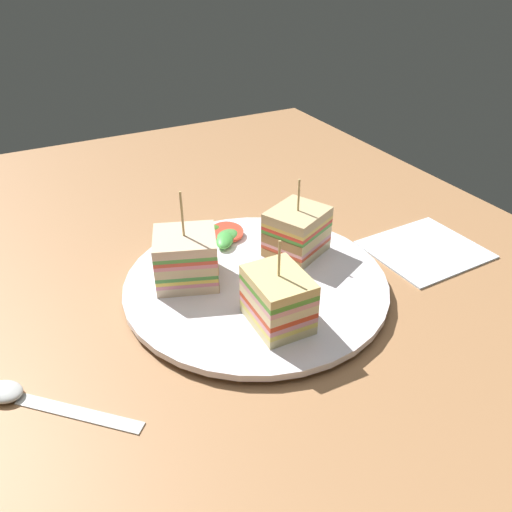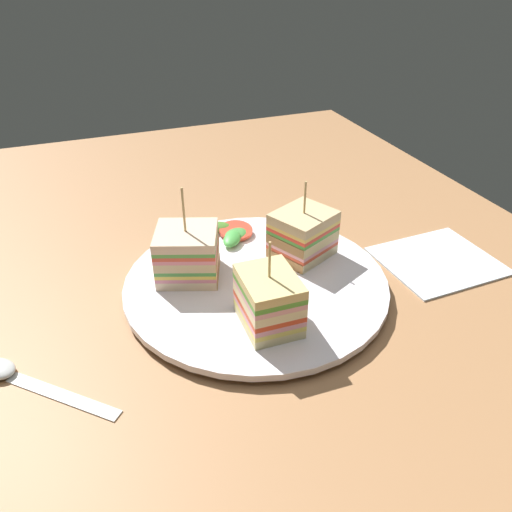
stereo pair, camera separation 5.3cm
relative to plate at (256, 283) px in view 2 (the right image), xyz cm
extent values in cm
cube|color=#A07047|center=(0.00, 0.00, -1.71)|extent=(113.75, 79.49, 1.80)
cylinder|color=white|center=(0.00, 0.00, -0.51)|extent=(17.63, 17.63, 0.60)
cylinder|color=white|center=(0.00, 0.00, 0.16)|extent=(28.44, 28.44, 0.74)
cube|color=beige|center=(-2.85, 6.82, 1.08)|extent=(7.78, 8.17, 1.10)
cube|color=#B2844C|center=(-1.51, 3.99, 1.08)|extent=(5.04, 2.57, 1.10)
cube|color=#D74A2B|center=(-2.85, 6.82, 1.84)|extent=(7.78, 8.17, 0.42)
cube|color=pink|center=(-2.85, 6.82, 2.27)|extent=(7.78, 8.17, 0.42)
cube|color=beige|center=(-2.85, 6.82, 3.03)|extent=(7.78, 8.17, 1.10)
cube|color=#9E7242|center=(-1.51, 3.99, 3.03)|extent=(5.04, 2.57, 1.10)
cube|color=#4D9F3A|center=(-2.85, 6.82, 3.79)|extent=(7.78, 8.17, 0.42)
cube|color=red|center=(-2.85, 6.82, 4.22)|extent=(7.78, 8.17, 0.42)
cube|color=#EEC754|center=(-2.85, 6.82, 4.64)|extent=(7.78, 8.17, 0.42)
cube|color=#D1B37E|center=(-2.85, 6.82, 5.41)|extent=(7.78, 8.17, 1.10)
cylinder|color=tan|center=(-2.85, 6.82, 7.85)|extent=(0.24, 0.24, 3.78)
cube|color=beige|center=(-3.43, -6.55, 1.02)|extent=(7.85, 8.08, 0.99)
cube|color=#9E7242|center=(-2.35, -3.61, 1.02)|extent=(5.62, 2.27, 0.99)
cube|color=pink|center=(-3.43, -6.55, 1.73)|extent=(7.85, 8.08, 0.42)
cube|color=#F8D453|center=(-3.43, -6.55, 2.16)|extent=(7.85, 8.08, 0.42)
cube|color=#499743|center=(-3.43, -6.55, 2.58)|extent=(7.85, 8.08, 0.42)
cube|color=#D6B888|center=(-3.43, -6.55, 3.29)|extent=(7.85, 8.08, 0.99)
cube|color=#B2844C|center=(-2.35, -3.61, 3.29)|extent=(5.62, 2.27, 0.99)
cube|color=pink|center=(-3.43, -6.55, 3.99)|extent=(7.85, 8.08, 0.42)
cube|color=#D94C33|center=(-3.43, -6.55, 4.42)|extent=(7.85, 8.08, 0.42)
cube|color=#549B3E|center=(-3.43, -6.55, 4.84)|extent=(7.85, 8.08, 0.42)
cube|color=beige|center=(-3.43, -6.55, 5.55)|extent=(7.85, 8.08, 0.99)
cylinder|color=tan|center=(-3.43, -6.55, 8.52)|extent=(0.24, 0.24, 4.95)
cube|color=beige|center=(7.24, -1.49, 0.99)|extent=(6.52, 5.15, 0.91)
cube|color=#B2844C|center=(4.11, -1.41, 0.99)|extent=(0.37, 4.90, 0.91)
cube|color=#E1CE59|center=(7.24, -1.49, 1.71)|extent=(6.52, 5.15, 0.54)
cube|color=pink|center=(7.24, -1.49, 2.25)|extent=(6.52, 5.15, 0.54)
cube|color=red|center=(7.24, -1.49, 2.78)|extent=(6.52, 5.15, 0.54)
cube|color=beige|center=(7.24, -1.49, 3.51)|extent=(6.52, 5.15, 0.91)
cube|color=#9E7242|center=(4.11, -1.41, 3.51)|extent=(0.37, 4.90, 0.91)
cube|color=#E8A29F|center=(7.24, -1.49, 4.23)|extent=(6.52, 5.15, 0.54)
cube|color=#55A033|center=(7.24, -1.49, 4.77)|extent=(6.52, 5.15, 0.54)
cube|color=#E0C37A|center=(7.24, -1.49, 5.49)|extent=(6.52, 5.15, 0.91)
cylinder|color=tan|center=(7.24, -1.49, 7.79)|extent=(0.24, 0.24, 3.68)
ellipsoid|color=#4B822E|center=(-11.50, -0.57, 1.16)|extent=(3.07, 4.21, 1.43)
ellipsoid|color=#469444|center=(-9.05, 0.85, 1.07)|extent=(3.69, 4.09, 1.04)
ellipsoid|color=green|center=(-8.05, 0.32, 1.18)|extent=(4.03, 3.62, 1.34)
cylinder|color=#C8412D|center=(-9.85, 1.11, 1.14)|extent=(4.16, 4.14, 0.83)
cube|color=silver|center=(8.36, -20.70, -0.69)|extent=(8.66, 9.06, 0.25)
cube|color=white|center=(2.57, 22.17, -0.56)|extent=(11.91, 13.45, 0.50)
camera|label=1|loc=(39.43, -20.77, 31.99)|focal=35.30mm
camera|label=2|loc=(41.61, -15.96, 31.99)|focal=35.30mm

